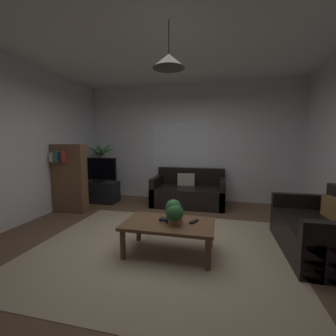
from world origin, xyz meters
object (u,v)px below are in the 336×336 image
(coffee_table, at_px, (169,227))
(bookshelf_corner, at_px, (69,178))
(tv, at_px, (98,169))
(potted_palm_corner, at_px, (101,171))
(pendant_lamp, at_px, (169,61))
(potted_plant_on_table, at_px, (174,212))
(remote_on_table_0, at_px, (194,222))
(book_on_table_0, at_px, (166,221))
(book_on_table_1, at_px, (166,219))
(couch_under_window, at_px, (189,193))
(tv_stand, at_px, (99,192))
(couch_right_side, at_px, (324,234))

(coffee_table, distance_m, bookshelf_corner, 2.72)
(tv, relative_size, potted_palm_corner, 0.63)
(tv, height_order, pendant_lamp, pendant_lamp)
(potted_plant_on_table, bearing_deg, remote_on_table_0, 28.15)
(potted_plant_on_table, bearing_deg, tv, 137.19)
(book_on_table_0, xyz_separation_m, potted_palm_corner, (-2.35, 2.50, 0.26))
(book_on_table_1, bearing_deg, potted_palm_corner, 133.11)
(book_on_table_0, relative_size, potted_palm_corner, 0.10)
(couch_under_window, bearing_deg, remote_on_table_0, -80.49)
(pendant_lamp, bearing_deg, remote_on_table_0, 13.36)
(coffee_table, distance_m, book_on_table_1, 0.11)
(couch_under_window, height_order, bookshelf_corner, bookshelf_corner)
(couch_under_window, relative_size, coffee_table, 1.40)
(couch_under_window, height_order, coffee_table, couch_under_window)
(couch_under_window, xyz_separation_m, potted_palm_corner, (-2.32, 0.18, 0.41))
(couch_under_window, relative_size, book_on_table_1, 10.59)
(couch_under_window, distance_m, potted_palm_corner, 2.36)
(potted_plant_on_table, height_order, potted_palm_corner, potted_palm_corner)
(couch_under_window, bearing_deg, tv, -173.05)
(bookshelf_corner, bearing_deg, tv_stand, 77.41)
(couch_right_side, bearing_deg, potted_plant_on_table, -75.51)
(potted_plant_on_table, xyz_separation_m, pendant_lamp, (-0.08, 0.05, 1.82))
(potted_plant_on_table, distance_m, potted_palm_corner, 3.55)
(bookshelf_corner, bearing_deg, coffee_table, -27.72)
(potted_palm_corner, bearing_deg, tv, -67.43)
(bookshelf_corner, bearing_deg, couch_right_side, -10.75)
(couch_under_window, relative_size, book_on_table_0, 11.03)
(bookshelf_corner, bearing_deg, remote_on_table_0, -23.56)
(coffee_table, xyz_separation_m, remote_on_table_0, (0.32, 0.08, 0.07))
(book_on_table_1, xyz_separation_m, potted_plant_on_table, (0.12, -0.05, 0.13))
(tv_stand, height_order, bookshelf_corner, bookshelf_corner)
(potted_plant_on_table, relative_size, potted_palm_corner, 0.21)
(couch_under_window, relative_size, couch_right_side, 1.13)
(couch_right_side, bearing_deg, remote_on_table_0, -77.67)
(tv, distance_m, pendant_lamp, 3.41)
(couch_right_side, relative_size, book_on_table_1, 9.39)
(potted_plant_on_table, distance_m, tv, 3.12)
(remote_on_table_0, height_order, tv_stand, tv_stand)
(coffee_table, bearing_deg, potted_palm_corner, 133.60)
(couch_right_side, relative_size, potted_plant_on_table, 4.59)
(remote_on_table_0, bearing_deg, book_on_table_1, -142.92)
(tv_stand, relative_size, tv, 0.97)
(couch_under_window, bearing_deg, potted_palm_corner, 175.65)
(book_on_table_1, distance_m, potted_plant_on_table, 0.18)
(book_on_table_0, relative_size, potted_plant_on_table, 0.47)
(book_on_table_1, bearing_deg, book_on_table_0, 27.22)
(tv, xyz_separation_m, bookshelf_corner, (-0.19, -0.81, -0.08))
(pendant_lamp, bearing_deg, couch_right_side, 12.50)
(coffee_table, bearing_deg, book_on_table_0, 174.48)
(potted_plant_on_table, bearing_deg, coffee_table, 148.40)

